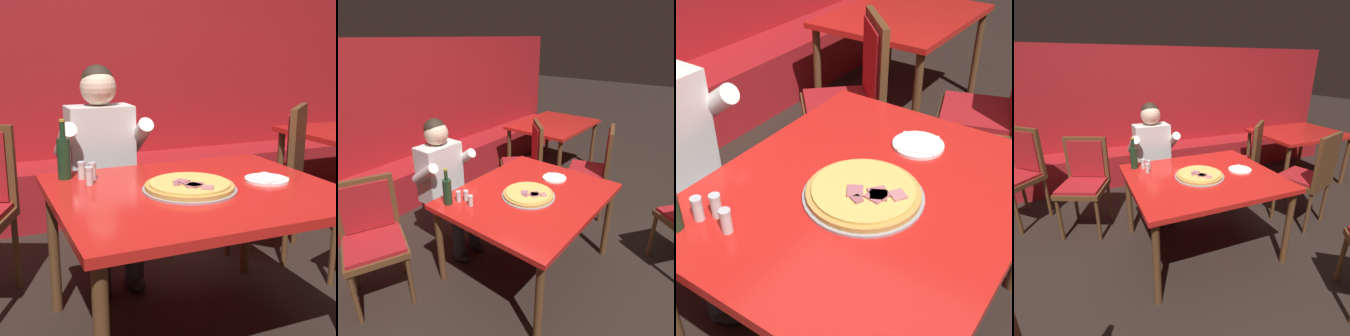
{
  "view_description": "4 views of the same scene",
  "coord_description": "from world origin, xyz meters",
  "views": [
    {
      "loc": [
        -0.91,
        -1.82,
        1.35
      ],
      "look_at": [
        -0.04,
        0.23,
        0.79
      ],
      "focal_mm": 50.0,
      "sensor_mm": 36.0,
      "label": 1
    },
    {
      "loc": [
        -1.8,
        -1.17,
        1.93
      ],
      "look_at": [
        -0.04,
        0.22,
        0.93
      ],
      "focal_mm": 32.0,
      "sensor_mm": 36.0,
      "label": 2
    },
    {
      "loc": [
        -1.14,
        -0.68,
        1.74
      ],
      "look_at": [
        -0.02,
        0.08,
        0.82
      ],
      "focal_mm": 50.0,
      "sensor_mm": 36.0,
      "label": 3
    },
    {
      "loc": [
        -0.96,
        -1.88,
        1.65
      ],
      "look_at": [
        -0.15,
        0.11,
        0.8
      ],
      "focal_mm": 28.0,
      "sensor_mm": 36.0,
      "label": 4
    }
  ],
  "objects": [
    {
      "name": "shaker_red_pepper_flakes",
      "position": [
        -0.44,
        0.37,
        0.78
      ],
      "size": [
        0.04,
        0.04,
        0.09
      ],
      "color": "silver",
      "rests_on": "main_dining_table"
    },
    {
      "name": "ground_plane",
      "position": [
        0.0,
        0.0,
        0.0
      ],
      "size": [
        24.0,
        24.0,
        0.0
      ],
      "primitive_type": "plane",
      "color": "black"
    },
    {
      "name": "dining_chair_by_booth",
      "position": [
        1.23,
        -0.07,
        0.6
      ],
      "size": [
        0.56,
        0.56,
        1.03
      ],
      "color": "brown",
      "rests_on": "ground_plane"
    },
    {
      "name": "shaker_oregano",
      "position": [
        -0.4,
        0.33,
        0.78
      ],
      "size": [
        0.04,
        0.04,
        0.09
      ],
      "color": "silver",
      "rests_on": "main_dining_table"
    },
    {
      "name": "main_dining_table",
      "position": [
        0.0,
        0.0,
        0.67
      ],
      "size": [
        1.28,
        1.07,
        0.74
      ],
      "color": "brown",
      "rests_on": "ground_plane"
    },
    {
      "name": "pizza",
      "position": [
        -0.04,
        -0.01,
        0.76
      ],
      "size": [
        0.43,
        0.43,
        0.05
      ],
      "color": "#9E9EA3",
      "rests_on": "main_dining_table"
    },
    {
      "name": "dining_chair_near_left",
      "position": [
        0.93,
        0.66,
        0.59
      ],
      "size": [
        0.62,
        0.62,
        1.01
      ],
      "color": "brown",
      "rests_on": "ground_plane"
    },
    {
      "name": "background_dining_table",
      "position": [
        1.99,
        0.92,
        0.66
      ],
      "size": [
        1.2,
        0.94,
        0.74
      ],
      "color": "brown",
      "rests_on": "ground_plane"
    },
    {
      "name": "shaker_black_pepper",
      "position": [
        -0.43,
        0.25,
        0.78
      ],
      "size": [
        0.04,
        0.04,
        0.09
      ],
      "color": "silver",
      "rests_on": "main_dining_table"
    },
    {
      "name": "plate_white_paper",
      "position": [
        0.37,
        -0.02,
        0.75
      ],
      "size": [
        0.21,
        0.21,
        0.02
      ],
      "color": "white",
      "rests_on": "main_dining_table"
    },
    {
      "name": "diner_seated_blue_shirt",
      "position": [
        -0.22,
        0.76,
        0.71
      ],
      "size": [
        0.53,
        0.53,
        1.27
      ],
      "color": "black",
      "rests_on": "ground_plane"
    }
  ]
}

